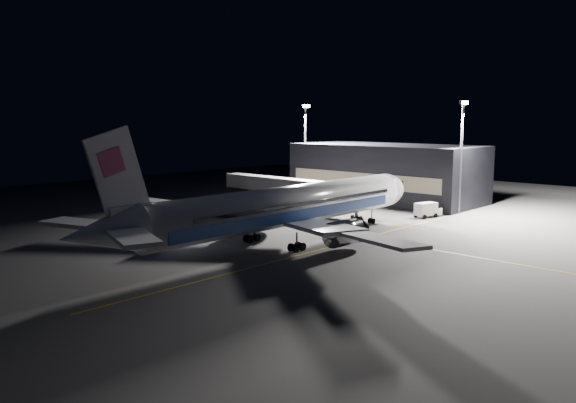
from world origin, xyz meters
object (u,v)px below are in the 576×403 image
at_px(floodlight_mast_north, 305,141).
at_px(service_truck, 428,209).
at_px(jet_bridge, 298,187).
at_px(baggage_tug, 182,230).
at_px(floodlight_mast_south, 462,147).
at_px(safety_cone_a, 228,237).
at_px(airliner, 283,208).
at_px(safety_cone_b, 251,223).
at_px(safety_cone_c, 188,234).

height_order(floodlight_mast_north, service_truck, floodlight_mast_north).
relative_size(jet_bridge, baggage_tug, 13.56).
height_order(floodlight_mast_south, safety_cone_a, floodlight_mast_south).
height_order(airliner, service_truck, airliner).
height_order(airliner, baggage_tug, airliner).
xyz_separation_m(floodlight_mast_south, service_truck, (-7.76, 2.10, -10.95)).
bearing_deg(floodlight_mast_north, jet_bridge, -142.26).
bearing_deg(service_truck, jet_bridge, 128.79).
relative_size(service_truck, baggage_tug, 2.19).
bearing_deg(floodlight_mast_south, service_truck, 164.83).
height_order(safety_cone_b, safety_cone_c, safety_cone_b).
bearing_deg(baggage_tug, jet_bridge, 28.35).
distance_m(floodlight_mast_north, safety_cone_c, 51.67).
bearing_deg(floodlight_mast_south, jet_bridge, 126.79).
xyz_separation_m(airliner, service_truck, (33.32, -3.91, -3.74)).
bearing_deg(safety_cone_a, safety_cone_c, 115.63).
relative_size(baggage_tug, safety_cone_b, 3.85).
relative_size(safety_cone_a, safety_cone_b, 0.80).
bearing_deg(jet_bridge, safety_cone_b, -165.78).
bearing_deg(safety_cone_b, floodlight_mast_south, -30.48).
distance_m(airliner, safety_cone_a, 10.04).
distance_m(baggage_tug, safety_cone_b, 12.68).
height_order(service_truck, safety_cone_b, service_truck).
bearing_deg(jet_bridge, airliner, -141.96).
relative_size(service_truck, safety_cone_b, 8.42).
bearing_deg(safety_cone_c, airliner, -67.39).
bearing_deg(safety_cone_c, service_truck, -24.59).
bearing_deg(jet_bridge, safety_cone_a, -159.36).
height_order(floodlight_mast_south, safety_cone_b, floodlight_mast_south).
distance_m(airliner, baggage_tug, 17.56).
bearing_deg(service_truck, baggage_tug, 166.49).
xyz_separation_m(safety_cone_a, safety_cone_b, (10.13, 5.79, 0.07)).
height_order(baggage_tug, safety_cone_a, baggage_tug).
bearing_deg(airliner, safety_cone_b, 63.19).
distance_m(safety_cone_a, safety_cone_b, 11.67).
distance_m(jet_bridge, floodlight_mast_north, 24.06).
distance_m(jet_bridge, safety_cone_b, 17.05).
relative_size(jet_bridge, safety_cone_b, 52.21).
bearing_deg(floodlight_mast_north, service_truck, -102.20).
bearing_deg(floodlight_mast_south, safety_cone_b, 149.52).
distance_m(floodlight_mast_south, safety_cone_b, 41.25).
bearing_deg(airliner, floodlight_mast_north, 37.91).
bearing_deg(safety_cone_c, safety_cone_b, 0.00).
xyz_separation_m(airliner, floodlight_mast_north, (41.08, 31.99, 7.21)).
distance_m(airliner, safety_cone_b, 16.41).
bearing_deg(service_truck, safety_cone_c, 169.21).
bearing_deg(safety_cone_c, floodlight_mast_south, -23.11).
xyz_separation_m(service_truck, safety_cone_a, (-36.37, 12.12, -1.16)).
distance_m(floodlight_mast_north, safety_cone_a, 51.57).
xyz_separation_m(floodlight_mast_north, safety_cone_c, (-46.91, -17.99, -12.09)).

